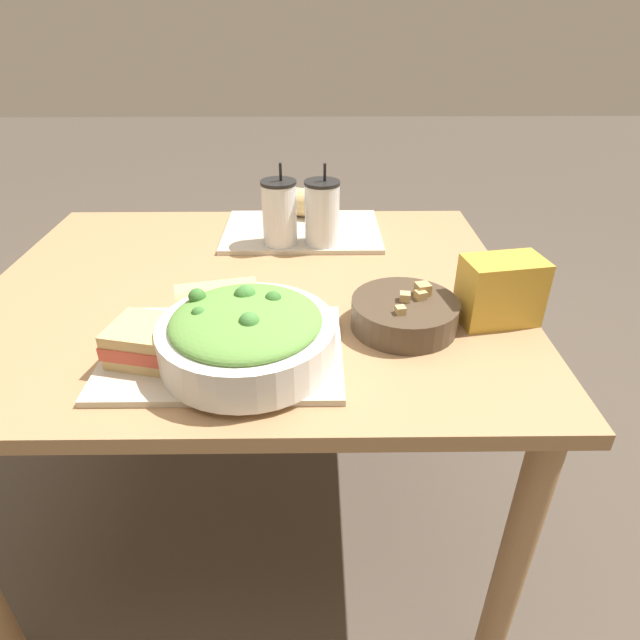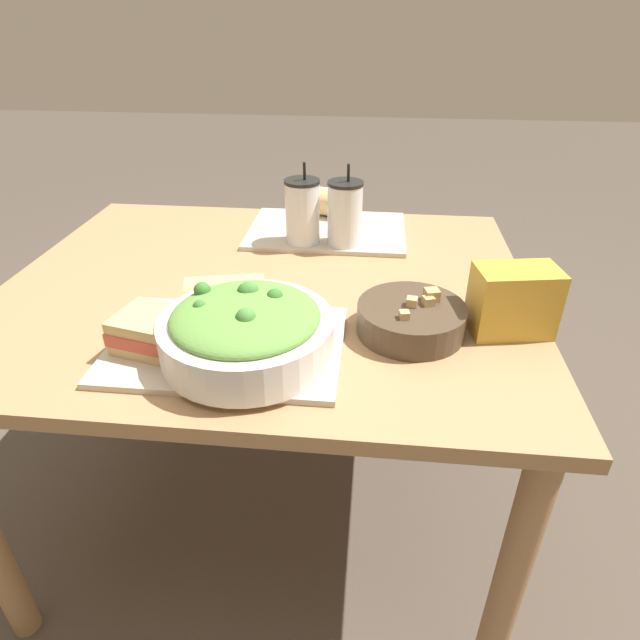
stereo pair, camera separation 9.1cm
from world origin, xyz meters
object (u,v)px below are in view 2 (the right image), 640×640
object	(u,v)px
sandwich_near	(152,331)
chip_bag	(513,301)
soup_bowl	(411,318)
baguette_far	(332,202)
drink_cup_dark	(303,214)
drink_cup_red	(345,215)
salad_bowl	(246,329)
baguette_near	(228,295)

from	to	relation	value
sandwich_near	chip_bag	distance (m)	0.66
soup_bowl	baguette_far	size ratio (longest dim) A/B	1.57
baguette_far	drink_cup_dark	bearing A→B (deg)	-179.44
soup_bowl	drink_cup_red	world-z (taller)	drink_cup_red
drink_cup_red	chip_bag	world-z (taller)	drink_cup_red
salad_bowl	baguette_far	size ratio (longest dim) A/B	2.30
salad_bowl	chip_bag	distance (m)	0.49
drink_cup_red	sandwich_near	bearing A→B (deg)	-121.35
soup_bowl	drink_cup_dark	xyz separation A→B (m)	(-0.26, 0.39, 0.06)
baguette_far	drink_cup_red	xyz separation A→B (m)	(0.05, -0.20, 0.04)
baguette_near	baguette_far	xyz separation A→B (m)	(0.15, 0.57, -0.00)
sandwich_near	drink_cup_red	xyz separation A→B (m)	(0.31, 0.50, 0.04)
baguette_near	drink_cup_red	size ratio (longest dim) A/B	0.81
sandwich_near	chip_bag	size ratio (longest dim) A/B	0.86
drink_cup_red	baguette_near	bearing A→B (deg)	-118.45
sandwich_near	drink_cup_dark	distance (m)	0.54
drink_cup_red	chip_bag	distance (m)	0.50
baguette_near	drink_cup_dark	xyz separation A→B (m)	(0.10, 0.37, 0.04)
sandwich_near	drink_cup_red	world-z (taller)	drink_cup_red
soup_bowl	chip_bag	size ratio (longest dim) A/B	1.25
soup_bowl	drink_cup_dark	bearing A→B (deg)	123.49
soup_bowl	sandwich_near	size ratio (longest dim) A/B	1.46
baguette_far	chip_bag	distance (m)	0.68
drink_cup_dark	baguette_near	bearing A→B (deg)	-104.61
baguette_far	drink_cup_red	size ratio (longest dim) A/B	0.64
sandwich_near	drink_cup_red	size ratio (longest dim) A/B	0.69
chip_bag	salad_bowl	bearing A→B (deg)	-173.03
drink_cup_dark	drink_cup_red	xyz separation A→B (m)	(0.11, 0.00, -0.00)
salad_bowl	drink_cup_red	world-z (taller)	drink_cup_red
baguette_near	chip_bag	bearing A→B (deg)	-102.07
baguette_far	drink_cup_dark	world-z (taller)	drink_cup_dark
salad_bowl	baguette_near	size ratio (longest dim) A/B	1.82
sandwich_near	drink_cup_dark	world-z (taller)	drink_cup_dark
chip_bag	sandwich_near	bearing A→B (deg)	-177.81
baguette_near	chip_bag	world-z (taller)	chip_bag
drink_cup_dark	sandwich_near	bearing A→B (deg)	-111.81
baguette_far	chip_bag	xyz separation A→B (m)	(0.38, -0.56, 0.01)
soup_bowl	chip_bag	world-z (taller)	chip_bag
soup_bowl	chip_bag	distance (m)	0.19
sandwich_near	baguette_near	xyz separation A→B (m)	(0.10, 0.13, 0.01)
salad_bowl	drink_cup_red	bearing A→B (deg)	75.21
baguette_far	drink_cup_dark	xyz separation A→B (m)	(-0.06, -0.20, 0.04)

